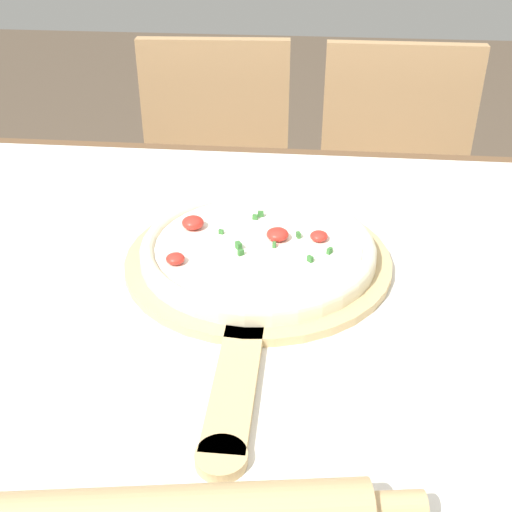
{
  "coord_description": "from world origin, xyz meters",
  "views": [
    {
      "loc": [
        0.03,
        -0.67,
        1.25
      ],
      "look_at": [
        -0.04,
        0.05,
        0.8
      ],
      "focal_mm": 45.0,
      "sensor_mm": 36.0,
      "label": 1
    }
  ],
  "objects": [
    {
      "name": "dining_table",
      "position": [
        0.0,
        0.0,
        0.67
      ],
      "size": [
        1.31,
        1.04,
        0.77
      ],
      "color": "brown",
      "rests_on": "ground_plane"
    },
    {
      "name": "towel_cloth",
      "position": [
        0.0,
        0.0,
        0.77
      ],
      "size": [
        1.23,
        0.96,
        0.0
      ],
      "color": "silver",
      "rests_on": "dining_table"
    },
    {
      "name": "pizza_peel",
      "position": [
        -0.04,
        0.06,
        0.78
      ],
      "size": [
        0.37,
        0.56,
        0.01
      ],
      "color": "tan",
      "rests_on": "towel_cloth"
    },
    {
      "name": "pizza",
      "position": [
        -0.04,
        0.08,
        0.8
      ],
      "size": [
        0.32,
        0.32,
        0.04
      ],
      "color": "beige",
      "rests_on": "pizza_peel"
    },
    {
      "name": "chair_left",
      "position": [
        -0.23,
        0.83,
        0.51
      ],
      "size": [
        0.42,
        0.42,
        0.89
      ],
      "rotation": [
        0.0,
        0.0,
        0.06
      ],
      "color": "tan",
      "rests_on": "ground_plane"
    },
    {
      "name": "chair_right",
      "position": [
        0.23,
        0.83,
        0.51
      ],
      "size": [
        0.4,
        0.4,
        0.89
      ],
      "rotation": [
        0.0,
        0.0,
        -0.0
      ],
      "color": "tan",
      "rests_on": "ground_plane"
    }
  ]
}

